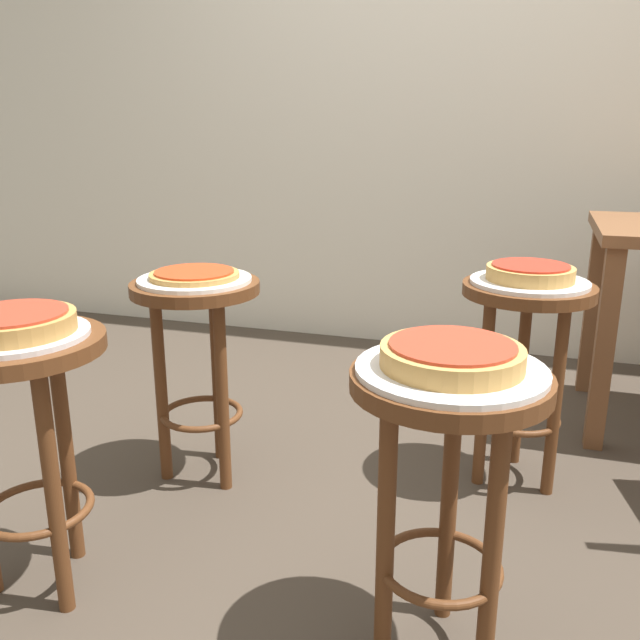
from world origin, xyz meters
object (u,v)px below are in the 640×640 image
(serving_plate_foreground, at_px, (15,335))
(serving_plate_rear, at_px, (529,282))
(pizza_foreground, at_px, (13,322))
(pizza_middle, at_px, (452,355))
(stool_middle, at_px, (446,451))
(pizza_rear, at_px, (530,272))
(stool_rear, at_px, (524,337))
(serving_plate_leftside, at_px, (195,280))
(stool_leftside, at_px, (198,334))
(serving_plate_middle, at_px, (451,370))
(stool_foreground, at_px, (24,406))
(pizza_leftside, at_px, (194,274))

(serving_plate_foreground, relative_size, serving_plate_rear, 0.93)
(pizza_foreground, distance_m, serving_plate_rear, 1.36)
(pizza_middle, bearing_deg, stool_middle, -75.96)
(serving_plate_rear, relative_size, pizza_rear, 1.36)
(stool_rear, xyz_separation_m, pizza_rear, (0.00, 0.00, 0.20))
(stool_middle, distance_m, stool_rear, 0.81)
(serving_plate_leftside, height_order, pizza_rear, pizza_rear)
(stool_middle, height_order, stool_leftside, same)
(stool_leftside, bearing_deg, serving_plate_middle, -33.40)
(pizza_foreground, bearing_deg, pizza_middle, 4.14)
(serving_plate_leftside, height_order, stool_rear, serving_plate_leftside)
(stool_leftside, xyz_separation_m, pizza_rear, (0.94, 0.26, 0.20))
(stool_foreground, height_order, pizza_middle, pizza_middle)
(serving_plate_foreground, distance_m, serving_plate_leftside, 0.61)
(pizza_leftside, height_order, pizza_rear, pizza_rear)
(stool_leftside, distance_m, pizza_leftside, 0.18)
(stool_middle, xyz_separation_m, serving_plate_rear, (0.13, 0.80, 0.17))
(stool_leftside, distance_m, serving_plate_rear, 0.99)
(stool_foreground, distance_m, serving_plate_leftside, 0.63)
(pizza_foreground, relative_size, pizza_rear, 1.06)
(pizza_rear, bearing_deg, stool_foreground, -140.74)
(serving_plate_leftside, height_order, serving_plate_rear, same)
(pizza_foreground, height_order, pizza_leftside, pizza_foreground)
(serving_plate_foreground, distance_m, stool_rear, 1.37)
(stool_foreground, xyz_separation_m, serving_plate_leftside, (0.12, 0.60, 0.17))
(serving_plate_middle, height_order, stool_leftside, serving_plate_middle)
(serving_plate_leftside, relative_size, pizza_leftside, 1.27)
(pizza_leftside, bearing_deg, pizza_foreground, -101.23)
(serving_plate_middle, relative_size, serving_plate_rear, 1.06)
(serving_plate_middle, distance_m, pizza_middle, 0.03)
(serving_plate_middle, xyz_separation_m, serving_plate_leftside, (-0.81, 0.53, 0.00))
(serving_plate_leftside, bearing_deg, serving_plate_middle, -33.40)
(pizza_leftside, bearing_deg, pizza_middle, -33.40)
(pizza_foreground, bearing_deg, pizza_rear, 39.26)
(stool_foreground, xyz_separation_m, pizza_rear, (1.06, 0.86, 0.20))
(stool_foreground, height_order, pizza_foreground, pizza_foreground)
(serving_plate_leftside, distance_m, pizza_leftside, 0.02)
(stool_middle, bearing_deg, pizza_middle, 104.04)
(pizza_foreground, relative_size, serving_plate_middle, 0.73)
(pizza_foreground, bearing_deg, pizza_leftside, 78.77)
(stool_middle, height_order, serving_plate_leftside, serving_plate_leftside)
(stool_foreground, distance_m, pizza_middle, 0.95)
(stool_leftside, distance_m, stool_rear, 0.97)
(serving_plate_middle, height_order, serving_plate_rear, same)
(stool_leftside, bearing_deg, serving_plate_rear, 15.68)
(stool_middle, distance_m, serving_plate_middle, 0.17)
(serving_plate_foreground, height_order, stool_middle, serving_plate_foreground)
(pizza_middle, bearing_deg, pizza_rear, 80.85)
(pizza_leftside, height_order, serving_plate_rear, pizza_leftside)
(serving_plate_foreground, relative_size, pizza_rear, 1.27)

